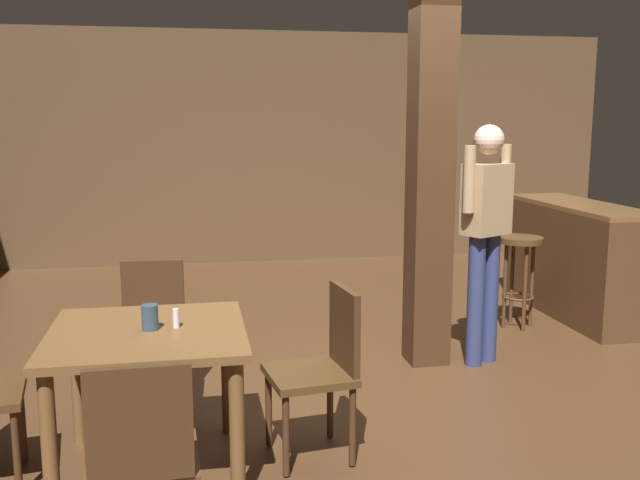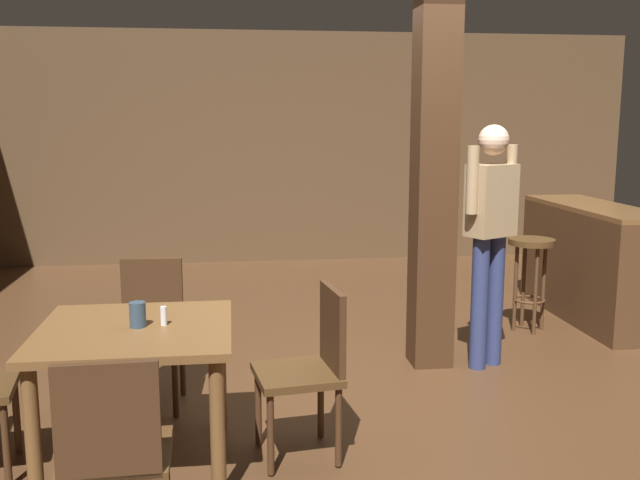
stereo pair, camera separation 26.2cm
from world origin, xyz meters
name	(u,v)px [view 1 (the left image)]	position (x,y,z in m)	size (l,w,h in m)	color
ground_plane	(393,390)	(0.00, 0.00, 0.00)	(10.80, 10.80, 0.00)	#4C301C
wall_back	(293,148)	(0.00, 4.50, 1.40)	(8.00, 0.10, 2.80)	brown
pillar	(430,170)	(0.40, 0.51, 1.40)	(0.28, 0.28, 2.80)	#422816
dining_table	(148,354)	(-1.50, -0.83, 0.62)	(0.95, 0.95, 0.74)	brown
chair_east	(323,363)	(-0.62, -0.81, 0.51)	(0.47, 0.47, 0.89)	#4C3319
chair_north	(152,327)	(-1.52, 0.01, 0.51)	(0.44, 0.44, 0.89)	#4C3319
chair_south	(142,456)	(-1.48, -1.70, 0.51)	(0.44, 0.44, 0.89)	#4C3319
napkin_cup	(150,317)	(-1.48, -0.83, 0.80)	(0.08, 0.08, 0.13)	#33475B
salt_shaker	(176,318)	(-1.36, -0.82, 0.79)	(0.03, 0.03, 0.10)	silver
standing_person	(486,227)	(0.78, 0.40, 1.00)	(0.45, 0.33, 1.72)	tan
bar_counter	(569,258)	(2.07, 1.50, 0.52)	(0.56, 1.77, 1.01)	brown
bar_stool_near	(520,259)	(1.45, 1.20, 0.59)	(0.38, 0.38, 0.78)	#4C3319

